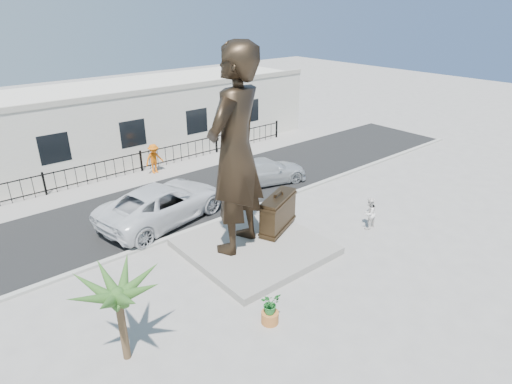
% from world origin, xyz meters
% --- Properties ---
extents(ground, '(100.00, 100.00, 0.00)m').
position_xyz_m(ground, '(0.00, 0.00, 0.00)').
color(ground, '#9E9991').
rests_on(ground, ground).
extents(street, '(40.00, 7.00, 0.01)m').
position_xyz_m(street, '(0.00, 8.00, 0.01)').
color(street, black).
rests_on(street, ground).
extents(curb, '(40.00, 0.25, 0.12)m').
position_xyz_m(curb, '(0.00, 4.50, 0.06)').
color(curb, '#A5A399').
rests_on(curb, ground).
extents(far_sidewalk, '(40.00, 2.50, 0.02)m').
position_xyz_m(far_sidewalk, '(0.00, 12.00, 0.01)').
color(far_sidewalk, '#9E9991').
rests_on(far_sidewalk, ground).
extents(plinth, '(5.20, 5.20, 0.30)m').
position_xyz_m(plinth, '(-0.50, 1.50, 0.15)').
color(plinth, gray).
rests_on(plinth, ground).
extents(fence, '(22.00, 0.10, 1.20)m').
position_xyz_m(fence, '(0.00, 12.80, 0.60)').
color(fence, black).
rests_on(fence, ground).
extents(building, '(28.00, 7.00, 4.40)m').
position_xyz_m(building, '(0.00, 17.00, 2.20)').
color(building, silver).
rests_on(building, ground).
extents(statue, '(3.42, 2.91, 7.97)m').
position_xyz_m(statue, '(-1.12, 1.87, 4.28)').
color(statue, black).
rests_on(statue, plinth).
extents(suitcase, '(2.34, 1.55, 1.58)m').
position_xyz_m(suitcase, '(1.06, 1.79, 1.09)').
color(suitcase, '#352616').
rests_on(suitcase, plinth).
extents(tourist, '(0.78, 0.64, 1.48)m').
position_xyz_m(tourist, '(4.65, -0.34, 0.74)').
color(tourist, white).
rests_on(tourist, ground).
extents(car_white, '(6.74, 4.12, 1.74)m').
position_xyz_m(car_white, '(-2.06, 6.24, 0.88)').
color(car_white, silver).
rests_on(car_white, street).
extents(car_silver, '(5.17, 3.16, 1.40)m').
position_xyz_m(car_silver, '(4.54, 6.66, 0.71)').
color(car_silver, '#B2B5B7').
rests_on(car_silver, street).
extents(worker, '(1.20, 0.76, 1.77)m').
position_xyz_m(worker, '(0.47, 12.01, 0.91)').
color(worker, '#DF620B').
rests_on(worker, far_sidewalk).
extents(palm_tree, '(1.80, 1.80, 3.20)m').
position_xyz_m(palm_tree, '(-7.06, -0.67, 0.00)').
color(palm_tree, '#2D551F').
rests_on(palm_tree, ground).
extents(planter, '(0.56, 0.56, 0.40)m').
position_xyz_m(planter, '(-2.93, -2.21, 0.20)').
color(planter, '#B66930').
rests_on(planter, ground).
extents(shrub, '(0.66, 0.59, 0.68)m').
position_xyz_m(shrub, '(-2.93, -2.21, 0.74)').
color(shrub, '#24712C').
rests_on(shrub, planter).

